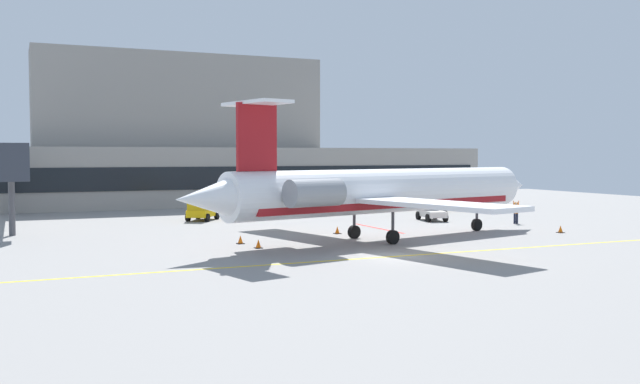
# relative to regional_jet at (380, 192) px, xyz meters

# --- Properties ---
(ground) EXTENTS (120.00, 120.00, 0.11)m
(ground) POSITION_rel_regional_jet_xyz_m (-2.67, -6.85, -3.33)
(ground) COLOR gray
(terminal_building) EXTENTS (59.81, 11.72, 17.35)m
(terminal_building) POSITION_rel_regional_jet_xyz_m (-0.16, 39.43, 3.34)
(terminal_building) COLOR gray
(terminal_building) RESTS_ON ground
(jet_bridge_west) EXTENTS (2.40, 22.78, 6.56)m
(jet_bridge_west) POSITION_rel_regional_jet_xyz_m (-22.63, 21.00, 1.90)
(jet_bridge_west) COLOR silver
(jet_bridge_west) RESTS_ON ground
(regional_jet) EXTENTS (30.21, 24.42, 8.85)m
(regional_jet) POSITION_rel_regional_jet_xyz_m (0.00, 0.00, 0.00)
(regional_jet) COLOR white
(regional_jet) RESTS_ON ground
(baggage_tug) EXTENTS (2.45, 3.74, 2.25)m
(baggage_tug) POSITION_rel_regional_jet_xyz_m (11.08, 11.15, -2.27)
(baggage_tug) COLOR silver
(baggage_tug) RESTS_ON ground
(pushback_tractor) EXTENTS (3.07, 4.39, 2.19)m
(pushback_tractor) POSITION_rel_regional_jet_xyz_m (16.71, 18.72, -2.29)
(pushback_tractor) COLOR #E5B20C
(pushback_tractor) RESTS_ON ground
(belt_loader) EXTENTS (3.45, 3.79, 2.16)m
(belt_loader) POSITION_rel_regional_jet_xyz_m (-7.54, 18.73, -2.31)
(belt_loader) COLOR #E5B20C
(belt_loader) RESTS_ON ground
(marshaller) EXTENTS (0.82, 0.34, 1.93)m
(marshaller) POSITION_rel_regional_jet_xyz_m (15.90, 5.52, -2.30)
(marshaller) COLOR #191E33
(marshaller) RESTS_ON ground
(safety_cone_alpha) EXTENTS (0.47, 0.47, 0.55)m
(safety_cone_alpha) POSITION_rel_regional_jet_xyz_m (-9.10, 2.07, -3.04)
(safety_cone_alpha) COLOR orange
(safety_cone_alpha) RESTS_ON ground
(safety_cone_bravo) EXTENTS (0.47, 0.47, 0.55)m
(safety_cone_bravo) POSITION_rel_regional_jet_xyz_m (-0.91, 4.78, -3.04)
(safety_cone_bravo) COLOR orange
(safety_cone_bravo) RESTS_ON ground
(safety_cone_charlie) EXTENTS (0.47, 0.47, 0.55)m
(safety_cone_charlie) POSITION_rel_regional_jet_xyz_m (-8.72, -0.41, -3.04)
(safety_cone_charlie) COLOR orange
(safety_cone_charlie) RESTS_ON ground
(safety_cone_delta) EXTENTS (0.47, 0.47, 0.55)m
(safety_cone_delta) POSITION_rel_regional_jet_xyz_m (14.46, -1.26, -3.04)
(safety_cone_delta) COLOR orange
(safety_cone_delta) RESTS_ON ground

